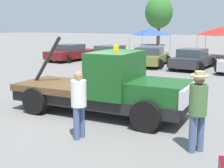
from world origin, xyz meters
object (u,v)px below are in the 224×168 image
Objects in this scene: tow_truck at (108,88)px; canopy_tent_blue at (151,32)px; canopy_tent_red at (222,31)px; traffic_cone at (121,84)px; parked_car_orange at (111,55)px; parked_car_charcoal at (193,59)px; person_at_hood at (79,100)px; parked_car_maroon at (71,53)px; tree_left at (159,12)px; parked_car_olive at (150,57)px; person_near_truck at (198,105)px.

canopy_tent_blue reaches higher than tow_truck.
canopy_tent_blue is at bearing 178.52° from canopy_tent_red.
canopy_tent_red reaches higher than traffic_cone.
parked_car_charcoal is (6.27, -0.23, -0.00)m from parked_car_orange.
tow_truck is at bearing -146.32° from parked_car_orange.
person_at_hood is 17.85m from parked_car_maroon.
canopy_tent_blue is (-7.06, 22.70, 1.19)m from person_at_hood.
tree_left reaches higher than parked_car_charcoal.
person_at_hood reaches higher than parked_car_olive.
tree_left is (-10.32, 12.23, 2.17)m from canopy_tent_red.
parked_car_orange is 1.11× the size of parked_car_charcoal.
parked_car_charcoal is 1.41× the size of canopy_tent_blue.
parked_car_charcoal reaches higher than traffic_cone.
tree_left is (-13.54, 34.19, 3.39)m from person_near_truck.
person_at_hood is (0.36, -2.17, 0.12)m from tow_truck.
person_near_truck is (3.22, -1.60, 0.21)m from tow_truck.
parked_car_maroon is at bearing 92.89° from parked_car_charcoal.
parked_car_charcoal is 0.67× the size of tree_left.
traffic_cone is (-1.47, -16.58, -2.08)m from canopy_tent_red.
parked_car_maroon is at bearing -112.97° from canopy_tent_blue.
parked_car_orange is at bearing -89.33° from canopy_tent_blue.
tow_truck is 1.29× the size of parked_car_olive.
parked_car_orange and parked_car_charcoal have the same top height.
canopy_tent_red is at bearing 88.01° from tow_truck.
parked_car_olive is at bearing -85.73° from parked_car_maroon.
person_near_truck is at bearing -163.00° from person_at_hood.
parked_car_maroon is 1.51× the size of canopy_tent_blue.
tow_truck is 4.11m from traffic_cone.
tow_truck is 3.35× the size of person_at_hood.
person_at_hood is 3.20× the size of traffic_cone.
tow_truck is 10.74× the size of traffic_cone.
tow_truck is at bearing -71.94° from canopy_tent_blue.
person_at_hood is at bearing -72.83° from traffic_cone.
person_near_truck is 1.07× the size of person_at_hood.
canopy_tent_blue is at bearing -67.06° from person_at_hood.
parked_car_orange is (-6.60, 12.29, -0.25)m from tow_truck.
parked_car_charcoal is 8.48m from canopy_tent_red.
canopy_tent_red is at bearing -49.85° from tree_left.
canopy_tent_blue reaches higher than parked_car_olive.
parked_car_maroon is 13.20m from canopy_tent_red.
parked_car_maroon is 1.05× the size of parked_car_olive.
person_at_hood is 0.36× the size of parked_car_orange.
tow_truck is 20.41m from canopy_tent_red.
traffic_cone is (-1.15, -8.27, -0.39)m from parked_car_charcoal.
canopy_tent_red is at bearing 84.92° from traffic_cone.
tow_truck is 21.64m from canopy_tent_blue.
tow_truck is 12.06m from parked_car_charcoal.
parked_car_orange is at bearing 91.48° from parked_car_charcoal.
tow_truck reaches higher than parked_car_olive.
person_near_truck is at bearing -65.87° from canopy_tent_blue.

